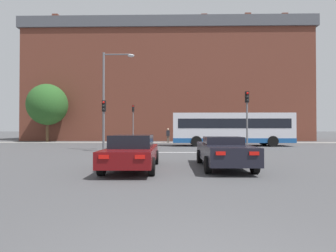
% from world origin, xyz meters
% --- Properties ---
extents(stop_line_strip, '(7.32, 0.30, 0.01)m').
position_xyz_m(stop_line_strip, '(0.00, 15.77, 0.00)').
color(stop_line_strip, silver).
rests_on(stop_line_strip, ground_plane).
extents(far_pavement, '(68.13, 2.50, 0.01)m').
position_xyz_m(far_pavement, '(0.00, 29.63, 0.01)').
color(far_pavement, gray).
rests_on(far_pavement, ground_plane).
extents(brick_civic_building, '(41.64, 13.17, 19.18)m').
position_xyz_m(brick_civic_building, '(-1.08, 39.63, 8.73)').
color(brick_civic_building, brown).
rests_on(brick_civic_building, ground_plane).
extents(car_saloon_left, '(2.03, 4.91, 1.39)m').
position_xyz_m(car_saloon_left, '(-1.82, 8.01, 0.72)').
color(car_saloon_left, '#600C0F').
rests_on(car_saloon_left, ground_plane).
extents(car_roadster_right, '(1.93, 4.76, 1.30)m').
position_xyz_m(car_roadster_right, '(1.94, 8.51, 0.68)').
color(car_roadster_right, black).
rests_on(car_roadster_right, ground_plane).
extents(bus_crossing_lead, '(11.42, 2.68, 3.17)m').
position_xyz_m(bus_crossing_lead, '(5.54, 23.05, 1.70)').
color(bus_crossing_lead, silver).
rests_on(bus_crossing_lead, ground_plane).
extents(traffic_light_near_left, '(0.26, 0.31, 3.71)m').
position_xyz_m(traffic_light_near_left, '(-5.18, 16.29, 2.52)').
color(traffic_light_near_left, slate).
rests_on(traffic_light_near_left, ground_plane).
extents(traffic_light_far_left, '(0.26, 0.31, 4.55)m').
position_xyz_m(traffic_light_far_left, '(-4.96, 28.80, 3.03)').
color(traffic_light_far_left, slate).
rests_on(traffic_light_far_left, ground_plane).
extents(traffic_light_far_right, '(0.26, 0.31, 3.66)m').
position_xyz_m(traffic_light_far_right, '(4.82, 29.34, 2.49)').
color(traffic_light_far_right, slate).
rests_on(traffic_light_far_right, ground_plane).
extents(traffic_light_near_right, '(0.26, 0.31, 4.35)m').
position_xyz_m(traffic_light_near_right, '(5.17, 16.39, 2.92)').
color(traffic_light_near_right, slate).
rests_on(traffic_light_near_right, ground_plane).
extents(street_lamp_junction, '(2.42, 0.36, 7.45)m').
position_xyz_m(street_lamp_junction, '(-5.03, 17.16, 4.57)').
color(street_lamp_junction, slate).
rests_on(street_lamp_junction, ground_plane).
extents(pedestrian_waiting, '(0.39, 0.46, 1.77)m').
position_xyz_m(pedestrian_waiting, '(2.41, 29.82, 1.05)').
color(pedestrian_waiting, '#333851').
rests_on(pedestrian_waiting, ground_plane).
extents(pedestrian_walking_east, '(0.41, 0.25, 1.74)m').
position_xyz_m(pedestrian_walking_east, '(-0.76, 28.87, 1.02)').
color(pedestrian_walking_east, brown).
rests_on(pedestrian_walking_east, ground_plane).
extents(tree_by_building, '(5.06, 5.06, 7.49)m').
position_xyz_m(tree_by_building, '(-16.45, 31.04, 4.83)').
color(tree_by_building, '#4C3823').
rests_on(tree_by_building, ground_plane).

